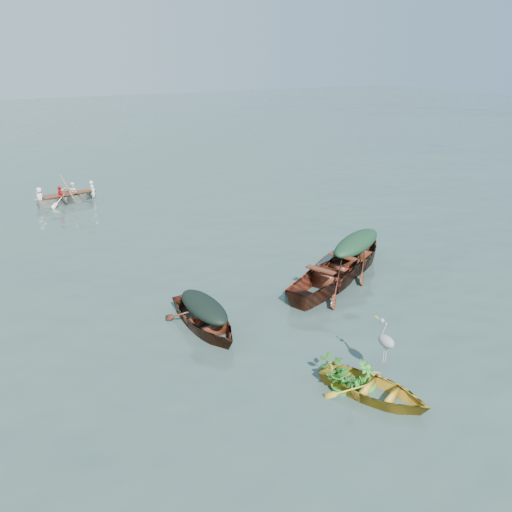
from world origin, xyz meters
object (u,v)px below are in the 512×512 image
at_px(open_wooden_boat, 330,287).
at_px(rowed_boat, 68,203).
at_px(dark_covered_boat, 205,328).
at_px(heron, 386,347).
at_px(yellow_dinghy, 373,397).
at_px(green_tarp_boat, 354,268).

distance_m(open_wooden_boat, rowed_boat, 13.41).
bearing_deg(open_wooden_boat, dark_covered_boat, 72.06).
xyz_separation_m(dark_covered_boat, heron, (2.20, -3.69, 0.81)).
relative_size(open_wooden_boat, rowed_boat, 1.32).
bearing_deg(yellow_dinghy, heron, 5.19).
bearing_deg(dark_covered_boat, yellow_dinghy, -69.11).
relative_size(yellow_dinghy, green_tarp_boat, 0.58).
distance_m(yellow_dinghy, open_wooden_boat, 4.83).
relative_size(dark_covered_boat, green_tarp_boat, 0.74).
relative_size(yellow_dinghy, heron, 2.94).
bearing_deg(heron, rowed_boat, 75.91).
relative_size(green_tarp_boat, open_wooden_boat, 0.95).
xyz_separation_m(rowed_boat, heron, (2.89, -16.54, 0.81)).
xyz_separation_m(yellow_dinghy, green_tarp_boat, (3.78, 4.97, 0.00)).
bearing_deg(green_tarp_boat, heron, 119.25).
bearing_deg(dark_covered_boat, heron, -61.75).
bearing_deg(heron, open_wooden_boat, 41.55).
bearing_deg(dark_covered_boat, open_wooden_boat, 1.67).
relative_size(green_tarp_boat, heron, 5.12).
relative_size(yellow_dinghy, rowed_boat, 0.72).
bearing_deg(dark_covered_boat, green_tarp_boat, 7.87).
distance_m(open_wooden_boat, heron, 4.45).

